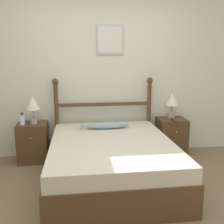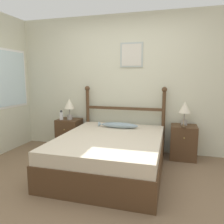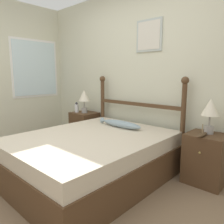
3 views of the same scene
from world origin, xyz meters
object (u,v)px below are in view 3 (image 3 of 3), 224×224
at_px(table_lamp_left, 84,97).
at_px(bottle, 77,108).
at_px(nightstand_left, 85,128).
at_px(table_lamp_right, 210,110).
at_px(bed, 92,157).
at_px(fish_pillow, 121,124).
at_px(nightstand_right, 206,159).
at_px(model_boat, 202,135).

relative_size(table_lamp_left, bottle, 2.22).
relative_size(nightstand_left, table_lamp_right, 1.44).
relative_size(bed, fish_pillow, 2.70).
relative_size(bed, nightstand_right, 3.24).
distance_m(bed, fish_pillow, 0.64).
height_order(nightstand_right, fish_pillow, fish_pillow).
xyz_separation_m(bed, bottle, (-1.20, 0.73, 0.40)).
bearing_deg(fish_pillow, nightstand_left, 166.82).
bearing_deg(nightstand_left, bottle, -147.22).
xyz_separation_m(bottle, model_boat, (2.27, -0.05, -0.06)).
relative_size(nightstand_right, fish_pillow, 0.83).
bearing_deg(table_lamp_right, bed, -141.92).
bearing_deg(fish_pillow, nightstand_right, 12.96).
bearing_deg(table_lamp_left, bed, -36.67).
bearing_deg(bottle, nightstand_left, 32.78).
distance_m(table_lamp_right, fish_pillow, 1.16).
xyz_separation_m(nightstand_left, bottle, (-0.12, -0.08, 0.38)).
height_order(bed, bottle, bottle).
height_order(table_lamp_left, model_boat, table_lamp_left).
relative_size(table_lamp_right, fish_pillow, 0.58).
bearing_deg(bottle, nightstand_right, 1.96).
height_order(bed, fish_pillow, fish_pillow).
bearing_deg(bed, table_lamp_left, 143.33).
xyz_separation_m(table_lamp_left, table_lamp_right, (2.13, 0.06, 0.00)).
bearing_deg(fish_pillow, model_boat, 6.72).
height_order(nightstand_left, fish_pillow, fish_pillow).
bearing_deg(nightstand_left, bed, -36.67).
distance_m(nightstand_left, table_lamp_left, 0.58).
xyz_separation_m(table_lamp_right, fish_pillow, (-1.09, -0.29, -0.29)).
xyz_separation_m(bottle, fish_pillow, (1.19, -0.17, -0.09)).
xyz_separation_m(table_lamp_right, bottle, (-2.28, -0.12, -0.20)).
xyz_separation_m(bed, table_lamp_left, (-1.05, 0.78, 0.60)).
bearing_deg(model_boat, nightstand_left, 176.68).
bearing_deg(table_lamp_right, nightstand_right, -86.85).
bearing_deg(table_lamp_left, nightstand_left, 143.41).
xyz_separation_m(table_lamp_left, bottle, (-0.15, -0.06, -0.20)).
distance_m(bed, nightstand_right, 1.35).
bearing_deg(bottle, table_lamp_right, 2.97).
xyz_separation_m(nightstand_left, fish_pillow, (1.07, -0.25, 0.29)).
height_order(bed, nightstand_left, nightstand_left).
distance_m(nightstand_right, table_lamp_left, 2.21).
relative_size(bed, table_lamp_right, 4.66).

